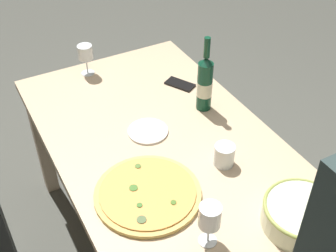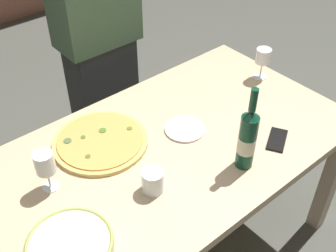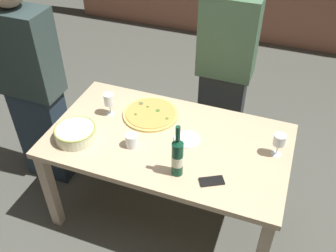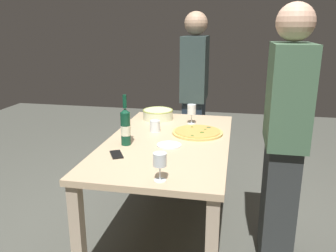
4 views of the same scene
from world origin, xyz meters
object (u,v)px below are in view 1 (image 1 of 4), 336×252
serving_bowl (302,215)px  cell_phone (180,84)px  cup_amber (224,155)px  wine_glass_near_pizza (85,53)px  pizza (148,193)px  dining_table (168,162)px  wine_glass_by_bottle (210,217)px  side_plate (148,131)px  wine_bottle (205,83)px

serving_bowl → cell_phone: (0.95, -0.06, -0.04)m
serving_bowl → cup_amber: (0.38, 0.06, -0.00)m
wine_glass_near_pizza → cup_amber: wine_glass_near_pizza is taller
pizza → serving_bowl: (-0.37, -0.41, 0.04)m
dining_table → wine_glass_by_bottle: bearing=167.1°
dining_table → cup_amber: 0.28m
wine_glass_near_pizza → cell_phone: size_ratio=1.11×
wine_glass_by_bottle → cup_amber: size_ratio=1.88×
pizza → side_plate: pizza is taller
wine_bottle → dining_table: bearing=120.2°
serving_bowl → cup_amber: 0.38m
cell_phone → wine_bottle: bearing=-118.4°
dining_table → wine_glass_by_bottle: (-0.48, 0.11, 0.22)m
serving_bowl → wine_glass_by_bottle: bearing=74.0°
pizza → wine_glass_by_bottle: bearing=-162.7°
pizza → wine_glass_by_bottle: 0.31m
cell_phone → side_plate: bearing=-169.5°
pizza → wine_bottle: 0.61m
wine_glass_near_pizza → cup_amber: (-0.89, -0.24, -0.07)m
wine_glass_by_bottle → wine_bottle: bearing=-30.9°
wine_bottle → wine_glass_by_bottle: (-0.64, 0.38, -0.01)m
wine_bottle → serving_bowl: bearing=175.0°
serving_bowl → wine_bottle: 0.74m
serving_bowl → side_plate: 0.74m
pizza → wine_bottle: bearing=-52.3°
wine_bottle → cell_phone: (0.21, 0.00, -0.13)m
pizza → side_plate: size_ratio=2.26×
serving_bowl → wine_glass_by_bottle: wine_glass_by_bottle is taller
wine_bottle → wine_glass_near_pizza: 0.65m
dining_table → cell_phone: 0.47m
serving_bowl → cell_phone: serving_bowl is taller
wine_glass_near_pizza → side_plate: wine_glass_near_pizza is taller
dining_table → side_plate: (0.12, 0.03, 0.10)m
serving_bowl → wine_bottle: wine_bottle is taller
side_plate → cell_phone: 0.39m
cup_amber → pizza: bearing=91.3°
cup_amber → side_plate: 0.37m
wine_glass_by_bottle → cell_phone: (0.85, -0.38, -0.12)m
serving_bowl → side_plate: serving_bowl is taller
wine_glass_near_pizza → wine_glass_by_bottle: (-1.18, 0.01, 0.00)m
dining_table → cup_amber: size_ratio=17.67×
wine_glass_by_bottle → side_plate: (0.60, -0.08, -0.12)m
wine_glass_near_pizza → side_plate: bearing=-173.8°
dining_table → wine_bottle: bearing=-59.8°
dining_table → serving_bowl: 0.63m
serving_bowl → wine_glass_by_bottle: (0.09, 0.32, 0.07)m
wine_glass_by_bottle → cup_amber: bearing=-41.9°
dining_table → cup_amber: cup_amber is taller
pizza → serving_bowl: bearing=-132.3°
dining_table → side_plate: bearing=14.9°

